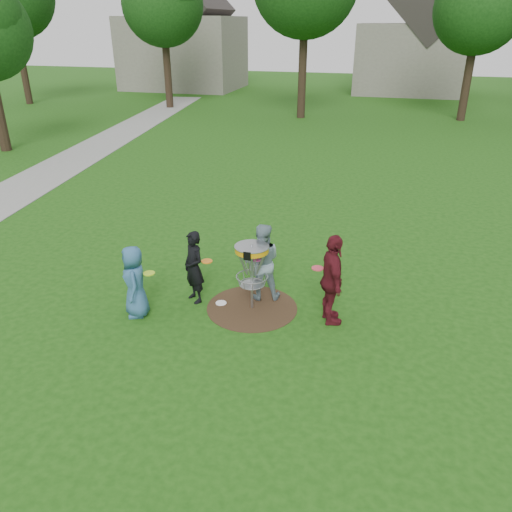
% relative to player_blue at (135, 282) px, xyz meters
% --- Properties ---
extents(ground, '(100.00, 100.00, 0.00)m').
position_rel_player_blue_xyz_m(ground, '(2.07, 0.80, -0.71)').
color(ground, '#19470F').
rests_on(ground, ground).
extents(dirt_patch, '(1.80, 1.80, 0.01)m').
position_rel_player_blue_xyz_m(dirt_patch, '(2.07, 0.80, -0.71)').
color(dirt_patch, '#47331E').
rests_on(dirt_patch, ground).
extents(concrete_path, '(7.75, 39.92, 0.02)m').
position_rel_player_blue_xyz_m(concrete_path, '(-7.93, 8.80, -0.70)').
color(concrete_path, '#9E9E99').
rests_on(concrete_path, ground).
extents(player_blue, '(0.72, 0.83, 1.43)m').
position_rel_player_blue_xyz_m(player_blue, '(0.00, 0.00, 0.00)').
color(player_blue, '#32618A').
rests_on(player_blue, ground).
extents(player_black, '(0.65, 0.62, 1.49)m').
position_rel_player_blue_xyz_m(player_black, '(0.88, 0.79, 0.03)').
color(player_black, black).
rests_on(player_black, ground).
extents(player_grey, '(0.91, 0.79, 1.60)m').
position_rel_player_blue_xyz_m(player_grey, '(2.14, 1.28, 0.09)').
color(player_grey, '#7B969F').
rests_on(player_grey, ground).
extents(player_maroon, '(0.76, 1.12, 1.76)m').
position_rel_player_blue_xyz_m(player_maroon, '(3.61, 0.71, 0.17)').
color(player_maroon, '#5B141D').
rests_on(player_maroon, ground).
extents(disc_on_grass, '(0.22, 0.22, 0.02)m').
position_rel_player_blue_xyz_m(disc_on_grass, '(1.42, 0.79, -0.70)').
color(disc_on_grass, white).
rests_on(disc_on_grass, ground).
extents(disc_golf_basket, '(0.66, 0.67, 1.38)m').
position_rel_player_blue_xyz_m(disc_golf_basket, '(2.07, 0.80, 0.31)').
color(disc_golf_basket, '#9EA0A5').
rests_on(disc_golf_basket, ground).
extents(held_discs, '(3.29, 1.12, 0.22)m').
position_rel_player_blue_xyz_m(held_discs, '(1.71, 0.65, 0.25)').
color(held_discs, '#B8EA1A').
rests_on(held_discs, ground).
extents(house_row, '(44.50, 10.65, 11.62)m').
position_rel_player_blue_xyz_m(house_row, '(6.85, 33.87, 3.43)').
color(house_row, gray).
rests_on(house_row, ground).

